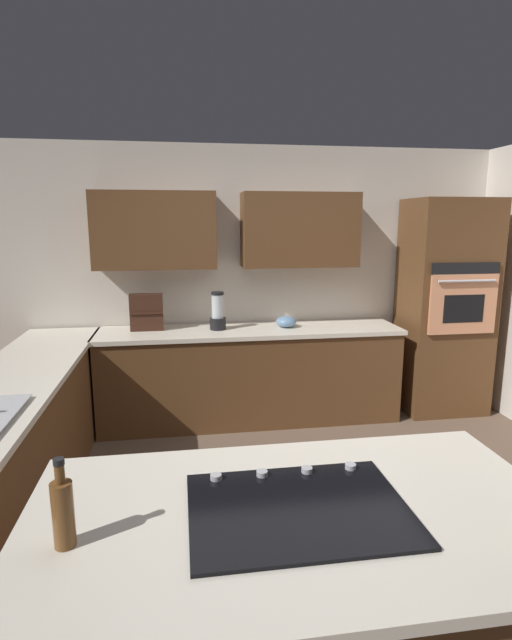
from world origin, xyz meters
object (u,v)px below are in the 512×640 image
(blender, at_px, (218,313))
(oil_bottle, at_px, (63,511))
(wall_oven, at_px, (445,307))
(mixing_bowl, at_px, (286,322))
(spice_rack, at_px, (146,312))
(cooktop, at_px, (298,508))

(blender, bearing_deg, oil_bottle, 76.86)
(wall_oven, bearing_deg, mixing_bowl, -0.88)
(mixing_bowl, height_order, spice_rack, spice_rack)
(oil_bottle, bearing_deg, blender, -103.14)
(mixing_bowl, distance_m, spice_rack, 1.31)
(cooktop, distance_m, spice_rack, 3.10)
(mixing_bowl, bearing_deg, spice_rack, -2.62)
(blender, height_order, spice_rack, blender)
(wall_oven, relative_size, blender, 5.97)
(blender, distance_m, oil_bottle, 3.12)
(spice_rack, bearing_deg, oil_bottle, 88.91)
(oil_bottle, bearing_deg, wall_oven, -134.49)
(cooktop, relative_size, mixing_bowl, 3.91)
(wall_oven, height_order, mixing_bowl, wall_oven)
(blender, bearing_deg, mixing_bowl, 180.00)
(blender, bearing_deg, cooktop, 90.97)
(wall_oven, relative_size, mixing_bowl, 10.83)
(oil_bottle, bearing_deg, mixing_bowl, -114.11)
(mixing_bowl, relative_size, spice_rack, 0.57)
(spice_rack, xyz_separation_m, oil_bottle, (0.06, 3.10, -0.05))
(wall_oven, xyz_separation_m, oil_bottle, (2.96, 3.01, -0.04))
(cooktop, relative_size, oil_bottle, 2.60)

